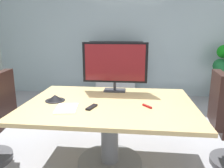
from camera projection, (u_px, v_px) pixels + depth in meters
name	position (u px, v px, depth m)	size (l,w,h in m)	color
ground_plane	(101.00, 160.00, 2.62)	(7.16, 7.16, 0.00)	#99999E
wall_back_glass_partition	(120.00, 40.00, 5.16)	(6.16, 0.10, 2.65)	#9EB2B7
conference_table	(110.00, 118.00, 2.44)	(1.85, 1.32, 0.75)	tan
tv_monitor	(115.00, 64.00, 2.79)	(0.84, 0.18, 0.64)	#333338
wall_display_unit	(116.00, 79.00, 5.03)	(1.20, 0.36, 1.31)	#B7BABC
conference_phone	(55.00, 98.00, 2.45)	(0.22, 0.22, 0.07)	black
remote_control	(92.00, 107.00, 2.23)	(0.05, 0.17, 0.02)	black
whiteboard_marker	(147.00, 106.00, 2.25)	(0.13, 0.02, 0.02)	red
paper_notepad	(66.00, 108.00, 2.21)	(0.21, 0.30, 0.01)	white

